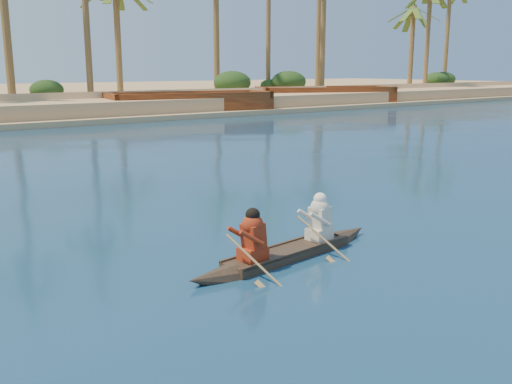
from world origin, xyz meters
TOP-DOWN VIEW (x-y plane):
  - ground at (0.00, 0.00)m, footprint 160.00×160.00m
  - sandy_embankment at (0.00, 46.89)m, footprint 150.00×51.00m
  - palm_grove at (0.00, 35.00)m, footprint 110.00×14.00m
  - shrub_cluster at (0.00, 31.50)m, footprint 100.00×6.00m
  - canoe at (-7.91, -4.00)m, footprint 4.59×1.10m
  - barge_mid at (7.23, 25.29)m, footprint 12.46×6.03m
  - barge_right at (22.60, 27.00)m, footprint 13.02×8.66m

SIDE VIEW (x-z plane):
  - ground at x=0.00m, z-range 0.00..0.00m
  - canoe at x=-7.91m, z-range -0.39..0.87m
  - sandy_embankment at x=0.00m, z-range -0.22..1.28m
  - barge_mid at x=7.23m, z-range -0.30..1.69m
  - barge_right at x=22.60m, z-range -0.31..1.76m
  - shrub_cluster at x=0.00m, z-range 0.00..2.40m
  - palm_grove at x=0.00m, z-range 0.00..16.00m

